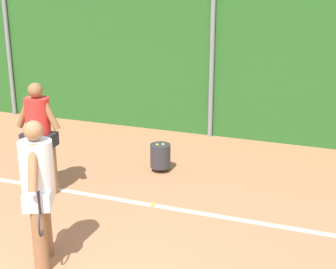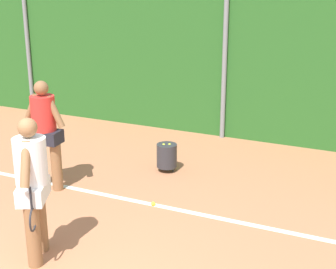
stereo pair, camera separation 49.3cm
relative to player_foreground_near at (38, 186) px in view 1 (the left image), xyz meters
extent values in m
plane|color=#B2704C|center=(0.53, 0.86, -1.02)|extent=(26.99, 26.99, 0.00)
cube|color=#286023|center=(0.53, 5.67, 0.65)|extent=(17.54, 0.25, 3.32)
cylinder|color=gray|center=(-4.53, 5.49, 0.81)|extent=(0.10, 0.10, 3.64)
cylinder|color=gray|center=(0.53, 5.49, 0.81)|extent=(0.10, 0.10, 3.64)
cube|color=white|center=(0.53, 1.92, -1.01)|extent=(12.82, 0.10, 0.01)
cylinder|color=#8C603D|center=(-0.08, 0.16, -0.62)|extent=(0.18, 0.18, 0.79)
cylinder|color=#8C603D|center=(0.07, -0.16, -0.62)|extent=(0.18, 0.18, 0.79)
cube|color=white|center=(0.00, 0.00, -0.12)|extent=(0.51, 0.61, 0.21)
cylinder|color=white|center=(0.00, 0.00, 0.27)|extent=(0.39, 0.39, 0.56)
sphere|color=#8C603D|center=(0.00, 0.00, 0.68)|extent=(0.23, 0.23, 0.23)
cylinder|color=#8C603D|center=(-0.10, 0.20, 0.32)|extent=(0.20, 0.30, 0.54)
cylinder|color=#8C603D|center=(0.09, -0.20, 0.32)|extent=(0.20, 0.30, 0.54)
cylinder|color=black|center=(0.18, -0.25, -0.06)|extent=(0.03, 0.03, 0.28)
torus|color=#26262B|center=(0.18, -0.25, -0.33)|extent=(0.14, 0.27, 0.28)
cylinder|color=#8C603D|center=(-1.03, 1.79, -0.62)|extent=(0.18, 0.18, 0.79)
cylinder|color=#8C603D|center=(-1.38, 1.76, -0.62)|extent=(0.18, 0.18, 0.79)
cube|color=#23232D|center=(-1.20, 1.78, -0.12)|extent=(0.55, 0.35, 0.21)
cylinder|color=red|center=(-1.20, 1.78, 0.26)|extent=(0.39, 0.39, 0.56)
sphere|color=#8C603D|center=(-1.20, 1.78, 0.67)|extent=(0.23, 0.23, 0.23)
cylinder|color=#8C603D|center=(-0.99, 1.80, 0.30)|extent=(0.32, 0.12, 0.52)
cylinder|color=#8C603D|center=(-1.42, 1.76, 0.30)|extent=(0.32, 0.12, 0.52)
cylinder|color=#2D2D33|center=(0.25, 3.27, -0.73)|extent=(0.36, 0.36, 0.42)
cylinder|color=#2D2D33|center=(0.38, 3.27, -0.98)|extent=(0.02, 0.02, 0.08)
cylinder|color=#2D2D33|center=(0.13, 3.27, -0.98)|extent=(0.02, 0.02, 0.08)
cylinder|color=#2D2D33|center=(0.25, 3.39, -0.98)|extent=(0.02, 0.02, 0.08)
sphere|color=#CCDB33|center=(0.29, 3.30, -0.54)|extent=(0.07, 0.07, 0.07)
sphere|color=#CCDB33|center=(0.20, 3.25, -0.54)|extent=(0.07, 0.07, 0.07)
sphere|color=#CCDB33|center=(0.66, 1.89, -0.98)|extent=(0.07, 0.07, 0.07)
camera|label=1|loc=(3.30, -4.52, 2.39)|focal=53.78mm
camera|label=2|loc=(3.76, -4.33, 2.39)|focal=53.78mm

